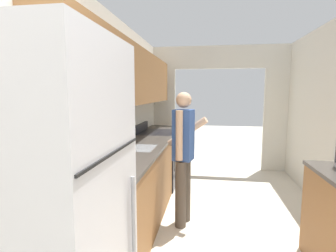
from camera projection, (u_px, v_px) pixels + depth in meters
The scene contains 6 objects.
wall_left at pixel (111, 100), 2.94m from camera, with size 0.38×7.19×2.50m.
wall_far_with_doorway at pixel (219, 99), 5.31m from camera, with size 3.08×0.06×2.50m.
counter_left at pixel (139, 182), 3.30m from camera, with size 0.62×3.81×0.91m.
refrigerator at pixel (42, 232), 1.25m from camera, with size 0.76×0.71×1.82m.
range_oven at pixel (158, 158), 4.47m from camera, with size 0.66×0.78×1.05m.
person at pixel (183, 155), 3.07m from camera, with size 0.51×0.43×1.58m.
Camera 1 is at (-0.20, -0.62, 1.57)m, focal length 28.00 mm.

